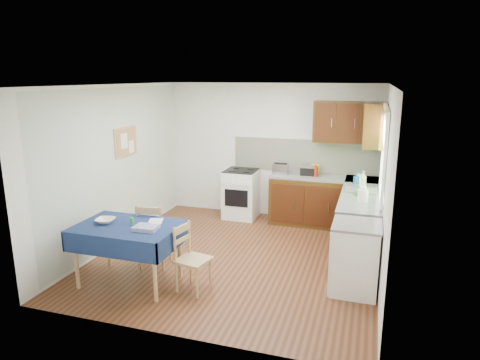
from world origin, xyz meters
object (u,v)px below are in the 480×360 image
(chair_near, at_px, (190,256))
(toaster, at_px, (281,169))
(dining_table, at_px, (128,233))
(dish_rack, at_px, (361,189))
(kettle, at_px, (363,195))
(sandwich_press, at_px, (309,170))
(chair_far, at_px, (153,233))

(chair_near, xyz_separation_m, toaster, (0.51, 2.87, 0.55))
(dining_table, bearing_deg, toaster, 72.38)
(dining_table, relative_size, dish_rack, 2.76)
(toaster, distance_m, kettle, 2.02)
(dining_table, height_order, kettle, kettle)
(chair_near, xyz_separation_m, dish_rack, (1.94, 2.09, 0.48))
(dining_table, relative_size, toaster, 4.75)
(dining_table, height_order, sandwich_press, sandwich_press)
(toaster, xyz_separation_m, dish_rack, (1.43, -0.78, -0.07))
(chair_far, relative_size, kettle, 3.88)
(chair_near, bearing_deg, chair_far, 69.66)
(toaster, bearing_deg, dish_rack, -45.92)
(chair_far, distance_m, dish_rack, 3.19)
(chair_far, xyz_separation_m, sandwich_press, (1.78, 2.50, 0.49))
(dish_rack, bearing_deg, chair_near, -121.01)
(dining_table, distance_m, kettle, 3.23)
(chair_far, bearing_deg, toaster, -126.86)
(chair_near, relative_size, sandwich_press, 2.90)
(toaster, bearing_deg, sandwich_press, -7.41)
(dining_table, xyz_separation_m, chair_far, (0.06, 0.54, -0.19))
(sandwich_press, height_order, kettle, kettle)
(chair_near, bearing_deg, kettle, -42.13)
(chair_near, relative_size, toaster, 3.10)
(chair_far, distance_m, chair_near, 0.90)
(chair_far, xyz_separation_m, toaster, (1.28, 2.41, 0.50))
(sandwich_press, bearing_deg, kettle, -73.42)
(dining_table, xyz_separation_m, chair_near, (0.82, 0.07, -0.23))
(chair_far, relative_size, dish_rack, 1.98)
(sandwich_press, bearing_deg, chair_far, -142.34)
(dining_table, bearing_deg, dish_rack, 44.83)
(kettle, bearing_deg, dining_table, -150.86)
(dish_rack, bearing_deg, kettle, -73.89)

